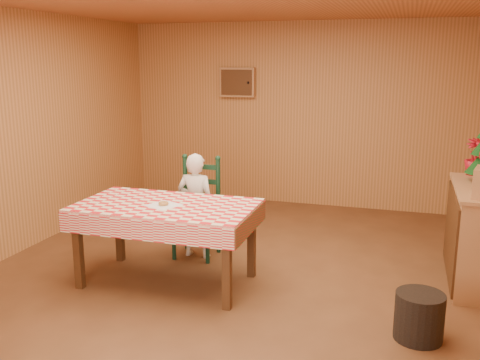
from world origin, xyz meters
The scene contains 10 objects.
ground centered at (0.00, 0.00, 0.00)m, with size 6.00×6.00×0.00m, color brown.
cabin_walls centered at (0.00, 0.53, 1.83)m, with size 5.10×6.05×2.65m.
dining_table centered at (-0.59, -0.21, 0.69)m, with size 1.66×0.96×0.77m.
ladder_chair centered at (-0.59, 0.58, 0.50)m, with size 0.44×0.40×1.08m.
seated_child centered at (-0.59, 0.52, 0.56)m, with size 0.41×0.27×1.12m, color white.
napkin centered at (-0.59, -0.26, 0.77)m, with size 0.26×0.26×0.00m, color white.
donut centered at (-0.59, -0.26, 0.79)m, with size 0.09×0.09×0.03m, color #B77E42.
shelf_unit centered at (2.21, 0.67, 0.47)m, with size 0.54×1.24×0.93m.
flower_arrangement centered at (2.17, 1.22, 1.12)m, with size 0.21×0.21×0.37m, color maroon.
storage_bin centered at (1.67, -0.61, 0.18)m, with size 0.37×0.37×0.37m, color black.
Camera 1 is at (1.49, -4.55, 2.08)m, focal length 40.00 mm.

